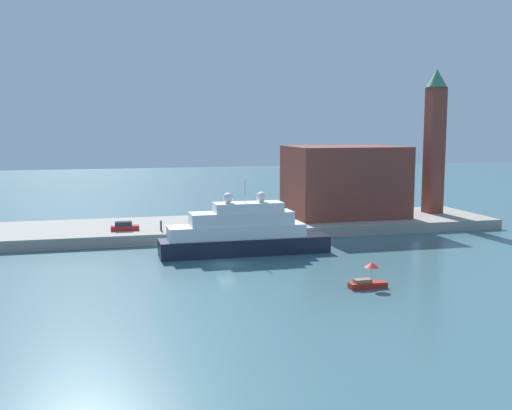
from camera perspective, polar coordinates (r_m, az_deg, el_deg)
The scene contains 9 objects.
ground at distance 84.68m, azimuth -2.69°, elevation -5.57°, with size 400.00×400.00×0.00m, color #3D6670.
quay_dock at distance 109.56m, azimuth -5.44°, elevation -2.15°, with size 110.00×19.87×1.80m, color gray.
large_yacht at distance 90.98m, azimuth -1.28°, elevation -2.66°, with size 25.36×4.89×11.14m.
small_motorboat at distance 73.67m, azimuth 10.38°, elevation -6.80°, with size 4.54×1.77×3.09m.
harbor_building at distance 118.64m, azimuth 8.22°, elevation 2.22°, with size 21.12×15.76×13.32m, color brown.
bell_tower at distance 125.84m, azimuth 16.28°, elevation 6.10°, with size 4.05×4.05×28.08m.
parked_car at distance 103.65m, azimuth -12.14°, elevation -1.98°, with size 4.59×1.77×1.46m.
person_figure at distance 102.29m, azimuth -8.82°, elevation -1.91°, with size 0.36×0.36×1.78m.
mooring_bollard at distance 101.50m, azimuth -1.69°, elevation -2.16°, with size 0.52×0.52×0.72m, color black.
Camera 1 is at (-16.59, -80.85, 18.94)m, focal length 43.03 mm.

